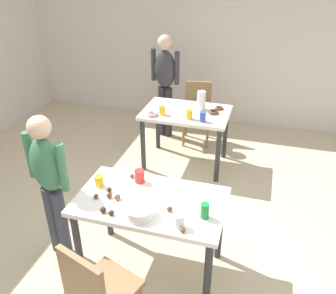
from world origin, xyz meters
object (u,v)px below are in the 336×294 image
chair_near_table (97,289)px  person_adult_far (165,78)px  dining_table_near (151,210)px  dining_table_far (186,119)px  chair_far_table (197,109)px  person_girl_near (49,178)px  mixing_bowl (140,212)px  soda_can (205,211)px  pitcher_far (201,100)px

chair_near_table → person_adult_far: bearing=98.9°
dining_table_near → dining_table_far: 1.83m
chair_far_table → person_girl_near: person_girl_near is taller
chair_near_table → chair_far_table: bearing=90.3°
mixing_bowl → soda_can: (0.47, 0.12, 0.02)m
chair_near_table → person_girl_near: size_ratio=0.63×
dining_table_far → person_adult_far: person_adult_far is taller
person_girl_near → person_adult_far: 2.62m
chair_far_table → pitcher_far: size_ratio=3.69×
person_adult_far → mixing_bowl: bearing=-77.0°
dining_table_far → mixing_bowl: bearing=-85.9°
dining_table_near → person_girl_near: bearing=-176.6°
chair_far_table → dining_table_near: bearing=-86.4°
chair_far_table → person_girl_near: 2.71m
dining_table_far → pitcher_far: pitcher_far is taller
soda_can → pitcher_far: 2.07m
person_girl_near → mixing_bowl: size_ratio=6.32×
chair_near_table → person_girl_near: bearing=137.8°
dining_table_far → person_adult_far: size_ratio=0.71×
dining_table_near → dining_table_far: same height
soda_can → pitcher_far: (-0.45, 2.02, 0.06)m
dining_table_far → chair_far_table: size_ratio=1.23×
soda_can → person_girl_near: bearing=178.4°
dining_table_near → person_adult_far: bearing=104.3°
dining_table_far → person_girl_near: 2.02m
person_girl_near → pitcher_far: person_girl_near is taller
person_girl_near → mixing_bowl: person_girl_near is taller
dining_table_near → dining_table_far: (-0.16, 1.82, -0.00)m
mixing_bowl → chair_near_table: bearing=-104.3°
dining_table_far → pitcher_far: 0.30m
dining_table_far → dining_table_near: bearing=-85.1°
dining_table_near → chair_near_table: size_ratio=1.37×
mixing_bowl → person_adult_far: bearing=103.0°
person_adult_far → soda_can: bearing=-67.3°
dining_table_near → person_adult_far: size_ratio=0.79×
person_adult_far → soda_can: (1.11, -2.65, -0.09)m
dining_table_near → chair_far_table: chair_far_table is taller
dining_table_near → pitcher_far: (0.01, 1.93, 0.23)m
chair_near_table → chair_far_table: same height
mixing_bowl → soda_can: soda_can is taller
dining_table_near → soda_can: 0.49m
person_girl_near → soda_can: size_ratio=11.38×
person_girl_near → mixing_bowl: (0.87, -0.16, -0.03)m
chair_far_table → mixing_bowl: (0.15, -2.75, 0.29)m
chair_near_table → person_girl_near: 1.05m
chair_near_table → soda_can: (0.60, 0.63, 0.31)m
mixing_bowl → dining_table_near: bearing=86.9°
person_adult_far → mixing_bowl: size_ratio=6.87×
dining_table_near → person_girl_near: size_ratio=0.86×
dining_table_near → chair_near_table: chair_near_table is taller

